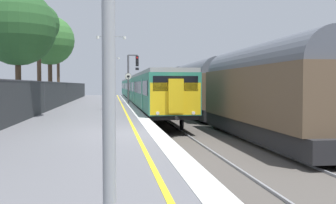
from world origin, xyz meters
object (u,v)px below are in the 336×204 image
object	(u,v)px
speed_limit_sign	(128,85)
background_tree_back	(59,42)
background_tree_right	(39,26)
platform_lamp_far	(112,74)
signal_gantry	(131,73)
background_tree_left	(17,29)
freight_train_adjacent_track	(198,87)
commuter_train_at_platform	(139,89)
background_tree_centre	(49,42)
platform_lamp_mid	(111,66)

from	to	relation	value
speed_limit_sign	background_tree_back	world-z (taller)	background_tree_back
background_tree_right	platform_lamp_far	bearing A→B (deg)	75.91
signal_gantry	platform_lamp_far	bearing A→B (deg)	98.40
background_tree_left	background_tree_back	xyz separation A→B (m)	(-0.90, 24.18, 1.85)
background_tree_back	freight_train_adjacent_track	bearing A→B (deg)	-44.76
speed_limit_sign	background_tree_back	bearing A→B (deg)	125.25
commuter_train_at_platform	signal_gantry	bearing A→B (deg)	-97.34
platform_lamp_far	background_tree_right	distance (m)	21.65
commuter_train_at_platform	background_tree_centre	bearing A→B (deg)	-125.88
speed_limit_sign	signal_gantry	bearing A→B (deg)	80.79
speed_limit_sign	platform_lamp_far	size ratio (longest dim) A/B	0.53
signal_gantry	background_tree_back	size ratio (longest dim) A/B	0.57
background_tree_back	signal_gantry	bearing A→B (deg)	-46.08
platform_lamp_mid	platform_lamp_far	distance (m)	23.56
freight_train_adjacent_track	speed_limit_sign	xyz separation A→B (m)	(-5.85, 2.68, 0.22)
platform_lamp_mid	background_tree_left	distance (m)	7.42
background_tree_right	freight_train_adjacent_track	bearing A→B (deg)	13.82
freight_train_adjacent_track	background_tree_back	xyz separation A→B (m)	(-13.22, 13.11, 5.01)
commuter_train_at_platform	signal_gantry	xyz separation A→B (m)	(-1.46, -11.33, 1.65)
freight_train_adjacent_track	speed_limit_sign	size ratio (longest dim) A/B	15.65
speed_limit_sign	background_tree_right	size ratio (longest dim) A/B	0.36
platform_lamp_mid	background_tree_back	bearing A→B (deg)	107.26
commuter_train_at_platform	freight_train_adjacent_track	bearing A→B (deg)	-76.27
commuter_train_at_platform	background_tree_centre	xyz separation A→B (m)	(-8.91, -12.31, 4.38)
freight_train_adjacent_track	signal_gantry	world-z (taller)	signal_gantry
background_tree_left	platform_lamp_far	bearing A→B (deg)	80.18
background_tree_right	background_tree_centre	bearing A→B (deg)	92.83
commuter_train_at_platform	signal_gantry	world-z (taller)	signal_gantry
freight_train_adjacent_track	signal_gantry	size ratio (longest dim) A/B	9.45
speed_limit_sign	background_tree_right	distance (m)	9.82
freight_train_adjacent_track	signal_gantry	xyz separation A→B (m)	(-5.46, 5.06, 1.35)
commuter_train_at_platform	background_tree_back	size ratio (longest dim) A/B	7.21
background_tree_back	platform_lamp_mid	bearing A→B (deg)	-72.74
speed_limit_sign	background_tree_back	xyz separation A→B (m)	(-7.37, 10.42, 4.79)
signal_gantry	background_tree_right	size ratio (longest dim) A/B	0.60
signal_gantry	background_tree_left	size ratio (longest dim) A/B	0.68
speed_limit_sign	platform_lamp_mid	bearing A→B (deg)	-99.89
platform_lamp_mid	platform_lamp_far	xyz separation A→B (m)	(0.00, 23.56, 0.07)
signal_gantry	platform_lamp_mid	size ratio (longest dim) A/B	0.90
speed_limit_sign	platform_lamp_far	distance (m)	15.17
commuter_train_at_platform	background_tree_back	world-z (taller)	background_tree_back
background_tree_centre	background_tree_right	size ratio (longest dim) A/B	1.04
commuter_train_at_platform	speed_limit_sign	bearing A→B (deg)	-97.67
signal_gantry	background_tree_right	bearing A→B (deg)	-131.04
background_tree_left	platform_lamp_mid	bearing A→B (deg)	46.44
signal_gantry	background_tree_back	bearing A→B (deg)	133.92
platform_lamp_far	background_tree_centre	size ratio (longest dim) A/B	0.66
platform_lamp_far	background_tree_back	bearing A→B (deg)	-141.88
background_tree_right	background_tree_back	distance (m)	16.22
signal_gantry	speed_limit_sign	world-z (taller)	signal_gantry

